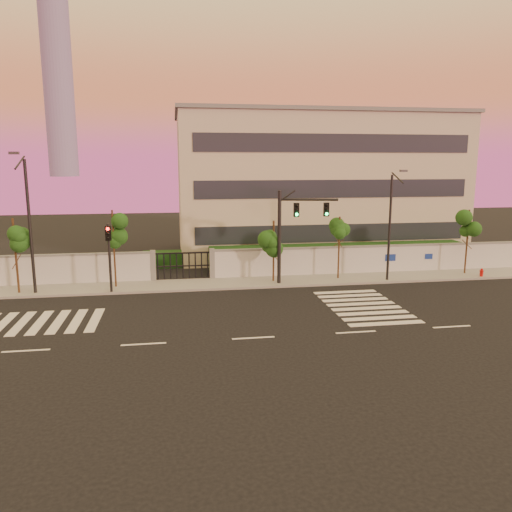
# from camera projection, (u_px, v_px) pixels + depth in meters

# --- Properties ---
(ground) EXTENTS (120.00, 120.00, 0.00)m
(ground) POSITION_uv_depth(u_px,v_px,m) (253.00, 338.00, 23.21)
(ground) COLOR black
(ground) RESTS_ON ground
(sidewalk) EXTENTS (60.00, 3.00, 0.15)m
(sidewalk) POSITION_uv_depth(u_px,v_px,m) (229.00, 283.00, 33.38)
(sidewalk) COLOR gray
(sidewalk) RESTS_ON ground
(perimeter_wall) EXTENTS (60.00, 0.36, 2.20)m
(perimeter_wall) POSITION_uv_depth(u_px,v_px,m) (228.00, 264.00, 34.66)
(perimeter_wall) COLOR silver
(perimeter_wall) RESTS_ON ground
(hedge_row) EXTENTS (41.00, 4.25, 1.80)m
(hedge_row) POSITION_uv_depth(u_px,v_px,m) (238.00, 260.00, 37.53)
(hedge_row) COLOR black
(hedge_row) RESTS_ON ground
(institutional_building) EXTENTS (24.40, 12.40, 12.25)m
(institutional_building) POSITION_uv_depth(u_px,v_px,m) (314.00, 184.00, 44.81)
(institutional_building) COLOR beige
(institutional_building) RESTS_ON ground
(distant_skyscraper) EXTENTS (16.00, 16.00, 118.00)m
(distant_skyscraper) POSITION_uv_depth(u_px,v_px,m) (57.00, 62.00, 272.99)
(distant_skyscraper) COLOR slate
(distant_skyscraper) RESTS_ON ground
(road_markings) EXTENTS (57.00, 7.62, 0.02)m
(road_markings) POSITION_uv_depth(u_px,v_px,m) (213.00, 315.00, 26.60)
(road_markings) COLOR silver
(road_markings) RESTS_ON ground
(street_tree_b) EXTENTS (1.63, 1.29, 4.74)m
(street_tree_b) POSITION_uv_depth(u_px,v_px,m) (15.00, 239.00, 30.13)
(street_tree_b) COLOR #382314
(street_tree_b) RESTS_ON ground
(street_tree_c) EXTENTS (1.42, 1.13, 5.10)m
(street_tree_c) POSITION_uv_depth(u_px,v_px,m) (113.00, 231.00, 31.59)
(street_tree_c) COLOR #382314
(street_tree_c) RESTS_ON ground
(street_tree_d) EXTENTS (1.52, 1.21, 4.24)m
(street_tree_d) POSITION_uv_depth(u_px,v_px,m) (274.00, 237.00, 33.25)
(street_tree_d) COLOR #382314
(street_tree_d) RESTS_ON ground
(street_tree_e) EXTENTS (1.40, 1.12, 4.42)m
(street_tree_e) POSITION_uv_depth(u_px,v_px,m) (340.00, 234.00, 34.02)
(street_tree_e) COLOR #382314
(street_tree_e) RESTS_ON ground
(street_tree_f) EXTENTS (1.49, 1.19, 4.74)m
(street_tree_f) POSITION_uv_depth(u_px,v_px,m) (468.00, 227.00, 35.55)
(street_tree_f) COLOR #382314
(street_tree_f) RESTS_ON ground
(traffic_signal_main) EXTENTS (3.93, 1.02, 6.26)m
(traffic_signal_main) POSITION_uv_depth(u_px,v_px,m) (291.00, 226.00, 32.58)
(traffic_signal_main) COLOR black
(traffic_signal_main) RESTS_ON ground
(traffic_signal_secondary) EXTENTS (0.34, 0.34, 4.40)m
(traffic_signal_secondary) POSITION_uv_depth(u_px,v_px,m) (109.00, 250.00, 30.41)
(traffic_signal_secondary) COLOR black
(traffic_signal_secondary) RESTS_ON ground
(streetlight_west) EXTENTS (0.52, 2.08, 8.63)m
(streetlight_west) POSITION_uv_depth(u_px,v_px,m) (28.00, 220.00, 29.72)
(streetlight_west) COLOR black
(streetlight_west) RESTS_ON ground
(streetlight_east) EXTENTS (0.45, 1.83, 7.59)m
(streetlight_east) POSITION_uv_depth(u_px,v_px,m) (391.00, 222.00, 33.22)
(streetlight_east) COLOR black
(streetlight_east) RESTS_ON ground
(fire_hydrant) EXTENTS (0.28, 0.27, 0.72)m
(fire_hydrant) POSITION_uv_depth(u_px,v_px,m) (481.00, 273.00, 35.04)
(fire_hydrant) COLOR #B50E0C
(fire_hydrant) RESTS_ON ground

